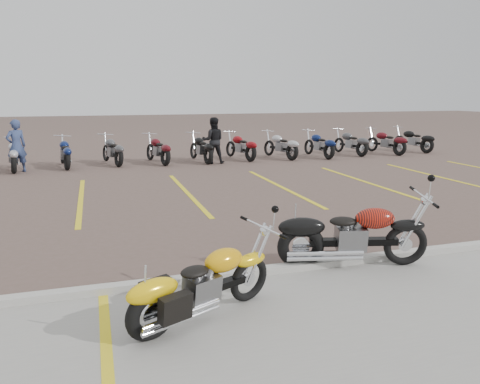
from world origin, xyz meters
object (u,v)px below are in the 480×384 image
object	(u,v)px
flame_cruiser	(349,238)
yellow_cruiser	(199,287)
person_a	(16,146)
person_b	(213,141)

from	to	relation	value
flame_cruiser	yellow_cruiser	bearing A→B (deg)	-144.26
flame_cruiser	person_a	bearing A→B (deg)	133.08
yellow_cruiser	person_a	distance (m)	12.56
yellow_cruiser	person_b	xyz separation A→B (m)	(3.21, 12.07, 0.45)
flame_cruiser	person_b	xyz separation A→B (m)	(0.67, 11.07, 0.39)
person_a	person_b	size ratio (longest dim) A/B	1.02
yellow_cruiser	flame_cruiser	world-z (taller)	flame_cruiser
yellow_cruiser	flame_cruiser	distance (m)	2.73
flame_cruiser	person_b	distance (m)	11.10
flame_cruiser	person_b	size ratio (longest dim) A/B	1.31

